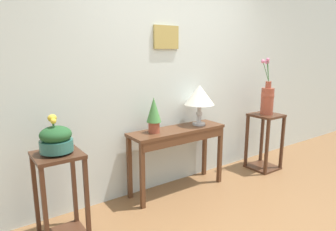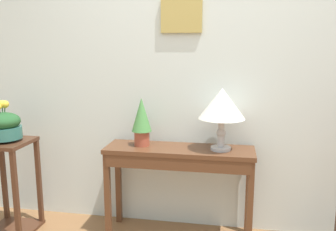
# 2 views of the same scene
# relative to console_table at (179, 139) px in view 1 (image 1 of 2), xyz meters

# --- Properties ---
(back_wall_with_art) EXTENTS (9.00, 0.13, 2.80)m
(back_wall_with_art) POSITION_rel_console_table_xyz_m (0.10, 0.29, 0.76)
(back_wall_with_art) COLOR silver
(back_wall_with_art) RESTS_ON ground
(console_table) EXTENTS (1.19, 0.35, 0.76)m
(console_table) POSITION_rel_console_table_xyz_m (0.00, 0.00, 0.00)
(console_table) COLOR #56331E
(console_table) RESTS_ON ground
(table_lamp) EXTENTS (0.36, 0.36, 0.49)m
(table_lamp) POSITION_rel_console_table_xyz_m (0.33, 0.02, 0.48)
(table_lamp) COLOR #B7B7BC
(table_lamp) RESTS_ON console_table
(potted_plant_on_console) EXTENTS (0.16, 0.16, 0.39)m
(potted_plant_on_console) POSITION_rel_console_table_xyz_m (-0.31, 0.04, 0.34)
(potted_plant_on_console) COLOR #9E4733
(potted_plant_on_console) RESTS_ON console_table
(pedestal_stand_left) EXTENTS (0.39, 0.39, 0.80)m
(pedestal_stand_left) POSITION_rel_console_table_xyz_m (-1.40, -0.17, -0.24)
(pedestal_stand_left) COLOR #472819
(pedestal_stand_left) RESTS_ON ground
(planter_bowl_wide_left) EXTENTS (0.27, 0.27, 0.33)m
(planter_bowl_wide_left) POSITION_rel_console_table_xyz_m (-1.40, -0.17, 0.29)
(planter_bowl_wide_left) COLOR #2D665B
(planter_bowl_wide_left) RESTS_ON pedestal_stand_left
(pedestal_stand_right) EXTENTS (0.39, 0.39, 0.79)m
(pedestal_stand_right) POSITION_rel_console_table_xyz_m (1.40, -0.15, -0.24)
(pedestal_stand_right) COLOR #472819
(pedestal_stand_right) RESTS_ON ground
(flower_vase_tall_right) EXTENTS (0.22, 0.18, 0.76)m
(flower_vase_tall_right) POSITION_rel_console_table_xyz_m (1.40, -0.15, 0.38)
(flower_vase_tall_right) COLOR #9E4733
(flower_vase_tall_right) RESTS_ON pedestal_stand_right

